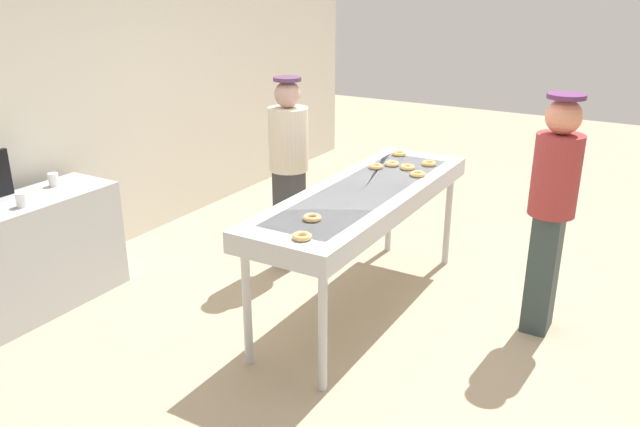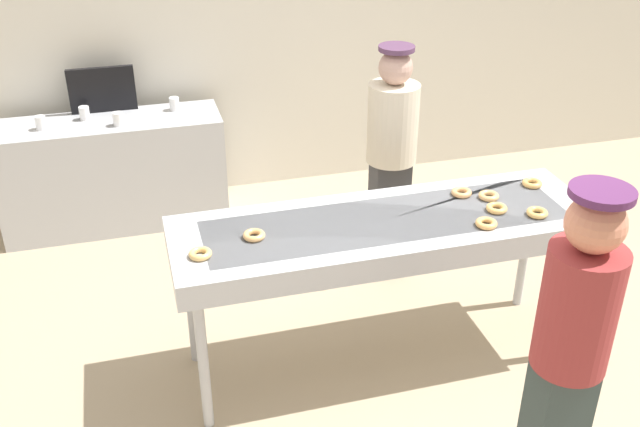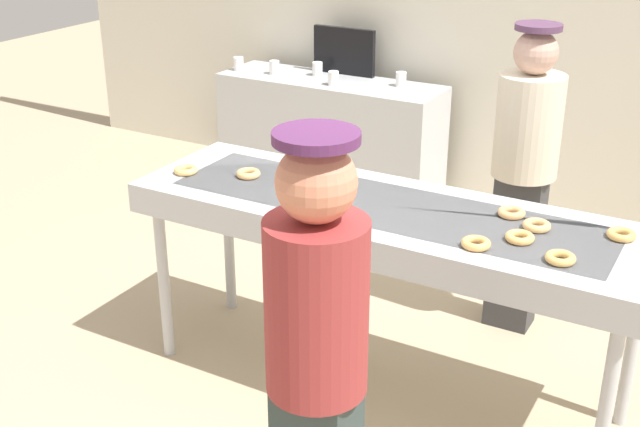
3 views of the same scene
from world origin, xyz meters
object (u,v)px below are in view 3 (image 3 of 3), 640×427
paper_cup_2 (239,64)px  glazed_donut_6 (249,173)px  worker_baker (524,165)px  prep_counter (330,137)px  glazed_donut_3 (476,243)px  paper_cup_1 (274,67)px  paper_cup_4 (401,79)px  glazed_donut_5 (537,225)px  glazed_donut_2 (560,258)px  customer_waiting (317,367)px  fryer_conveyor (385,222)px  paper_cup_3 (333,78)px  paper_cup_0 (317,69)px  glazed_donut_1 (186,170)px  menu_display (344,51)px  glazed_donut_4 (520,237)px  glazed_donut_0 (512,213)px

paper_cup_2 → glazed_donut_6: bearing=-54.2°
worker_baker → prep_counter: 2.22m
glazed_donut_3 → paper_cup_1: 3.27m
worker_baker → paper_cup_4: worker_baker is taller
worker_baker → glazed_donut_3: bearing=112.5°
glazed_donut_5 → paper_cup_2: 3.42m
glazed_donut_2 → worker_baker: bearing=113.1°
customer_waiting → paper_cup_4: 3.64m
worker_baker → fryer_conveyor: bearing=83.9°
glazed_donut_3 → prep_counter: size_ratio=0.07×
paper_cup_1 → paper_cup_3: size_ratio=1.00×
paper_cup_0 → prep_counter: bearing=-25.1°
paper_cup_1 → paper_cup_0: bearing=21.1°
glazed_donut_1 → menu_display: (-0.42, 2.42, 0.07)m
glazed_donut_4 → paper_cup_3: 2.83m
glazed_donut_2 → paper_cup_1: bearing=140.3°
worker_baker → menu_display: worker_baker is taller
customer_waiting → prep_counter: 3.80m
glazed_donut_6 → paper_cup_0: bearing=111.5°
glazed_donut_0 → paper_cup_3: size_ratio=1.15×
glazed_donut_4 → customer_waiting: customer_waiting is taller
worker_baker → customer_waiting: size_ratio=0.97×
worker_baker → paper_cup_1: (-2.23, 1.17, -0.00)m
glazed_donut_0 → paper_cup_4: glazed_donut_0 is taller
customer_waiting → menu_display: (-1.78, 3.53, 0.09)m
worker_baker → paper_cup_2: worker_baker is taller
paper_cup_0 → paper_cup_2: 0.62m
glazed_donut_1 → paper_cup_4: glazed_donut_1 is taller
glazed_donut_0 → glazed_donut_2: same height
paper_cup_1 → paper_cup_3: bearing=-7.6°
customer_waiting → paper_cup_4: (-1.26, 3.41, -0.03)m
glazed_donut_2 → worker_baker: (-0.45, 1.05, -0.04)m
fryer_conveyor → glazed_donut_0: glazed_donut_0 is taller
glazed_donut_0 → menu_display: 2.90m
paper_cup_0 → customer_waiting: bearing=-60.4°
glazed_donut_3 → worker_baker: bearing=96.7°
glazed_donut_0 → glazed_donut_6: bearing=-172.8°
worker_baker → paper_cup_3: size_ratio=16.13×
glazed_donut_5 → paper_cup_3: size_ratio=1.15×
fryer_conveyor → paper_cup_0: 2.68m
glazed_donut_1 → worker_baker: size_ratio=0.07×
glazed_donut_5 → paper_cup_4: (-1.56, 2.11, -0.05)m
customer_waiting → paper_cup_0: size_ratio=16.65×
glazed_donut_0 → glazed_donut_2: (0.29, -0.33, 0.00)m
glazed_donut_4 → paper_cup_3: glazed_donut_4 is taller
prep_counter → glazed_donut_0: bearing=-45.0°
worker_baker → glazed_donut_5: bearing=125.5°
glazed_donut_5 → paper_cup_2: glazed_donut_5 is taller
worker_baker → paper_cup_4: (-1.27, 1.31, -0.00)m
glazed_donut_3 → prep_counter: glazed_donut_3 is taller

